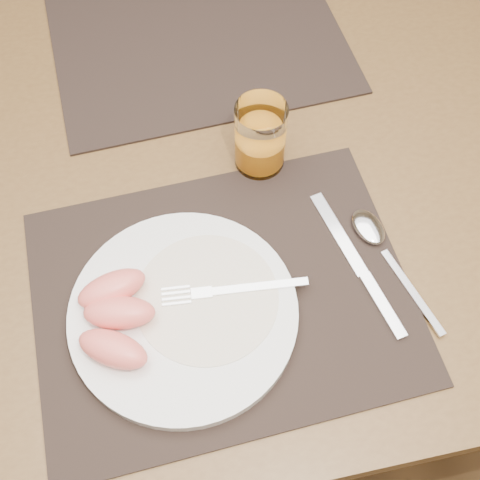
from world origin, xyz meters
name	(u,v)px	position (x,y,z in m)	size (l,w,h in m)	color
ground	(221,341)	(0.00, 0.00, 0.00)	(5.00, 5.00, 0.00)	#54391D
table	(208,187)	(0.00, 0.00, 0.67)	(1.40, 0.90, 0.75)	brown
placemat_near	(222,295)	(-0.02, -0.22, 0.75)	(0.45, 0.35, 0.00)	black
placemat_far	(199,41)	(0.03, 0.22, 0.75)	(0.45, 0.35, 0.00)	black
plate	(184,313)	(-0.07, -0.24, 0.76)	(0.27, 0.27, 0.02)	white
plate_dressing	(207,297)	(-0.04, -0.23, 0.77)	(0.17, 0.17, 0.00)	white
fork	(222,291)	(-0.02, -0.22, 0.77)	(0.18, 0.03, 0.00)	silver
knife	(364,275)	(0.16, -0.23, 0.76)	(0.06, 0.22, 0.01)	silver
spoon	(374,236)	(0.19, -0.18, 0.76)	(0.07, 0.19, 0.01)	silver
juice_glass	(260,139)	(0.07, -0.03, 0.80)	(0.07, 0.07, 0.10)	white
grapefruit_wedges	(115,316)	(-0.14, -0.24, 0.79)	(0.10, 0.14, 0.03)	#F77565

